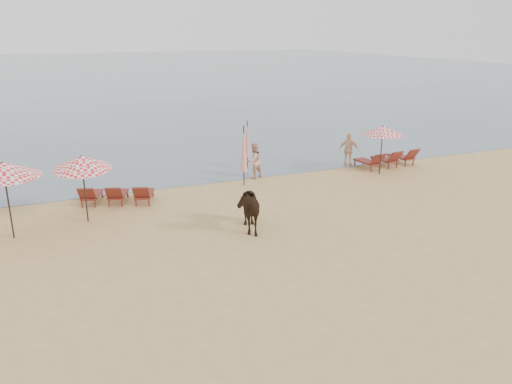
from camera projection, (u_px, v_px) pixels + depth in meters
ground at (329, 286)px, 13.17m from camera, size 120.00×120.00×0.00m
sea at (84, 70)px, 83.40m from camera, size 160.00×140.00×0.06m
lounger_cluster_left at (117, 194)px, 19.24m from camera, size 2.98×2.32×0.58m
lounger_cluster_right at (388, 158)px, 24.46m from camera, size 2.94×1.90×0.62m
umbrella_open_left_a at (3, 170)px, 15.49m from camera, size 2.24×2.24×2.55m
umbrella_open_left_b at (82, 162)px, 16.93m from camera, size 1.94×1.98×2.48m
umbrella_open_right at (383, 130)px, 22.69m from camera, size 1.89×1.89×2.31m
umbrella_closed_left at (247, 139)px, 23.83m from camera, size 0.29×0.29×2.36m
umbrella_closed_right at (244, 149)px, 21.22m from camera, size 0.32×0.32×2.60m
cow at (246, 207)px, 16.59m from camera, size 1.23×2.06×1.63m
beachgoer_right_a at (254, 161)px, 22.50m from camera, size 0.93×0.81×1.62m
beachgoer_right_b at (349, 150)px, 24.45m from camera, size 1.02×0.92×1.67m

